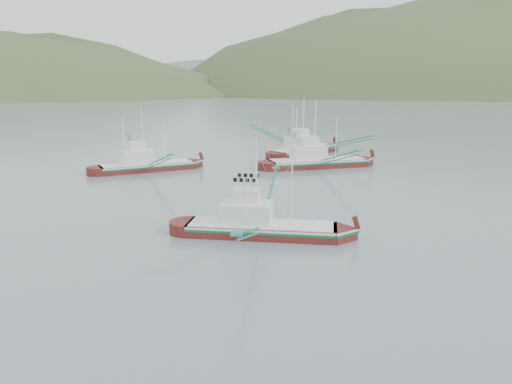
{
  "coord_description": "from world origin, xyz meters",
  "views": [
    {
      "loc": [
        -2.07,
        -40.57,
        13.93
      ],
      "look_at": [
        0.0,
        6.0,
        3.2
      ],
      "focal_mm": 35.0,
      "sensor_mm": 36.0,
      "label": 1
    }
  ],
  "objects_px": {
    "main_boat": "(260,217)",
    "bg_boat_far": "(305,142)",
    "bg_boat_left": "(146,157)",
    "bg_boat_right": "(317,155)"
  },
  "relations": [
    {
      "from": "main_boat",
      "to": "bg_boat_right",
      "type": "height_order",
      "value": "bg_boat_right"
    },
    {
      "from": "bg_boat_left",
      "to": "main_boat",
      "type": "bearing_deg",
      "value": -88.28
    },
    {
      "from": "main_boat",
      "to": "bg_boat_far",
      "type": "distance_m",
      "value": 49.19
    },
    {
      "from": "main_boat",
      "to": "bg_boat_far",
      "type": "height_order",
      "value": "bg_boat_far"
    },
    {
      "from": "main_boat",
      "to": "bg_boat_far",
      "type": "xyz_separation_m",
      "value": [
        10.76,
        47.99,
        0.68
      ]
    },
    {
      "from": "main_boat",
      "to": "bg_boat_far",
      "type": "relative_size",
      "value": 1.04
    },
    {
      "from": "main_boat",
      "to": "bg_boat_right",
      "type": "xyz_separation_m",
      "value": [
        10.82,
        34.67,
        0.31
      ]
    },
    {
      "from": "bg_boat_far",
      "to": "bg_boat_left",
      "type": "distance_m",
      "value": 30.43
    },
    {
      "from": "bg_boat_far",
      "to": "bg_boat_left",
      "type": "bearing_deg",
      "value": 166.3
    },
    {
      "from": "bg_boat_right",
      "to": "bg_boat_left",
      "type": "xyz_separation_m",
      "value": [
        -26.43,
        -1.86,
        0.07
      ]
    }
  ]
}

